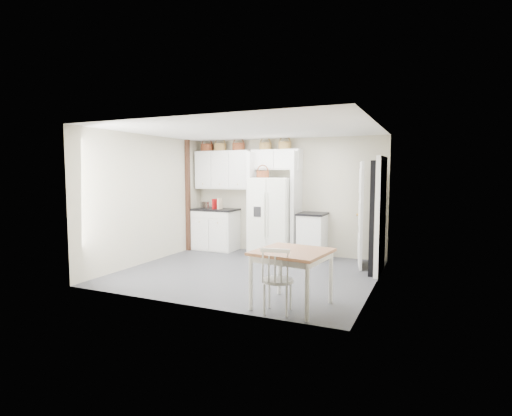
% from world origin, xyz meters
% --- Properties ---
extents(floor, '(4.50, 4.50, 0.00)m').
position_xyz_m(floor, '(0.00, 0.00, 0.00)').
color(floor, '#45464E').
rests_on(floor, ground).
extents(ceiling, '(4.50, 4.50, 0.00)m').
position_xyz_m(ceiling, '(0.00, 0.00, 2.60)').
color(ceiling, white).
rests_on(ceiling, wall_back).
extents(wall_back, '(4.50, 0.00, 4.50)m').
position_xyz_m(wall_back, '(0.00, 2.00, 1.30)').
color(wall_back, '#B8B3A0').
rests_on(wall_back, floor).
extents(wall_left, '(0.00, 4.00, 4.00)m').
position_xyz_m(wall_left, '(-2.25, 0.00, 1.30)').
color(wall_left, '#B8B3A0').
rests_on(wall_left, floor).
extents(wall_right, '(0.00, 4.00, 4.00)m').
position_xyz_m(wall_right, '(2.25, 0.00, 1.30)').
color(wall_right, '#B8B3A0').
rests_on(wall_right, floor).
extents(refrigerator, '(0.89, 0.72, 1.73)m').
position_xyz_m(refrigerator, '(-0.15, 1.60, 0.86)').
color(refrigerator, white).
rests_on(refrigerator, floor).
extents(base_cab_left, '(1.01, 0.64, 0.94)m').
position_xyz_m(base_cab_left, '(-1.65, 1.70, 0.47)').
color(base_cab_left, white).
rests_on(base_cab_left, floor).
extents(base_cab_right, '(0.53, 0.64, 0.94)m').
position_xyz_m(base_cab_right, '(0.73, 1.70, 0.47)').
color(base_cab_right, white).
rests_on(base_cab_right, floor).
extents(dining_table, '(1.05, 1.05, 0.78)m').
position_xyz_m(dining_table, '(1.35, -1.45, 0.39)').
color(dining_table, '#925C3C').
rests_on(dining_table, floor).
extents(windsor_chair, '(0.47, 0.44, 0.85)m').
position_xyz_m(windsor_chair, '(1.26, -1.75, 0.43)').
color(windsor_chair, white).
rests_on(windsor_chair, floor).
extents(counter_left, '(1.06, 0.68, 0.04)m').
position_xyz_m(counter_left, '(-1.65, 1.70, 0.96)').
color(counter_left, black).
rests_on(counter_left, base_cab_left).
extents(counter_right, '(0.57, 0.68, 0.04)m').
position_xyz_m(counter_right, '(0.73, 1.70, 0.96)').
color(counter_right, black).
rests_on(counter_right, base_cab_right).
extents(toaster, '(0.26, 0.18, 0.16)m').
position_xyz_m(toaster, '(-1.89, 1.65, 1.06)').
color(toaster, silver).
rests_on(toaster, counter_left).
extents(cookbook_red, '(0.06, 0.16, 0.24)m').
position_xyz_m(cookbook_red, '(-1.63, 1.62, 1.10)').
color(cookbook_red, '#A90B0F').
rests_on(cookbook_red, counter_left).
extents(cookbook_cream, '(0.05, 0.17, 0.25)m').
position_xyz_m(cookbook_cream, '(-1.50, 1.62, 1.11)').
color(cookbook_cream, beige).
rests_on(cookbook_cream, counter_left).
extents(basket_upper_a, '(0.31, 0.31, 0.18)m').
position_xyz_m(basket_upper_a, '(-1.96, 1.83, 2.44)').
color(basket_upper_a, '#521E19').
rests_on(basket_upper_a, upper_cabinet).
extents(basket_upper_b, '(0.30, 0.30, 0.18)m').
position_xyz_m(basket_upper_b, '(-1.59, 1.83, 2.44)').
color(basket_upper_b, olive).
rests_on(basket_upper_b, upper_cabinet).
extents(basket_upper_c, '(0.30, 0.30, 0.17)m').
position_xyz_m(basket_upper_c, '(-1.10, 1.83, 2.44)').
color(basket_upper_c, '#521E19').
rests_on(basket_upper_c, upper_cabinet).
extents(basket_bridge_a, '(0.28, 0.28, 0.16)m').
position_xyz_m(basket_bridge_a, '(-0.43, 1.83, 2.43)').
color(basket_bridge_a, olive).
rests_on(basket_bridge_a, bridge_cabinet).
extents(basket_bridge_b, '(0.29, 0.29, 0.16)m').
position_xyz_m(basket_bridge_b, '(0.04, 1.83, 2.43)').
color(basket_bridge_b, olive).
rests_on(basket_bridge_b, bridge_cabinet).
extents(basket_fridge_a, '(0.28, 0.28, 0.15)m').
position_xyz_m(basket_fridge_a, '(-0.35, 1.50, 1.80)').
color(basket_fridge_a, '#521E19').
rests_on(basket_fridge_a, refrigerator).
extents(upper_cabinet, '(1.40, 0.34, 0.90)m').
position_xyz_m(upper_cabinet, '(-1.50, 1.83, 1.90)').
color(upper_cabinet, white).
rests_on(upper_cabinet, wall_back).
extents(bridge_cabinet, '(1.12, 0.34, 0.45)m').
position_xyz_m(bridge_cabinet, '(-0.15, 1.83, 2.12)').
color(bridge_cabinet, white).
rests_on(bridge_cabinet, wall_back).
extents(fridge_panel_left, '(0.08, 0.60, 2.30)m').
position_xyz_m(fridge_panel_left, '(-0.66, 1.70, 1.15)').
color(fridge_panel_left, white).
rests_on(fridge_panel_left, floor).
extents(fridge_panel_right, '(0.08, 0.60, 2.30)m').
position_xyz_m(fridge_panel_right, '(0.36, 1.70, 1.15)').
color(fridge_panel_right, white).
rests_on(fridge_panel_right, floor).
extents(trim_post, '(0.09, 0.09, 2.60)m').
position_xyz_m(trim_post, '(-2.20, 1.35, 1.30)').
color(trim_post, '#331A11').
rests_on(trim_post, floor).
extents(doorway_void, '(0.18, 0.85, 2.05)m').
position_xyz_m(doorway_void, '(2.16, 1.00, 1.02)').
color(doorway_void, black).
rests_on(doorway_void, floor).
extents(door_slab, '(0.21, 0.79, 2.05)m').
position_xyz_m(door_slab, '(1.80, 1.33, 1.02)').
color(door_slab, white).
rests_on(door_slab, floor).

